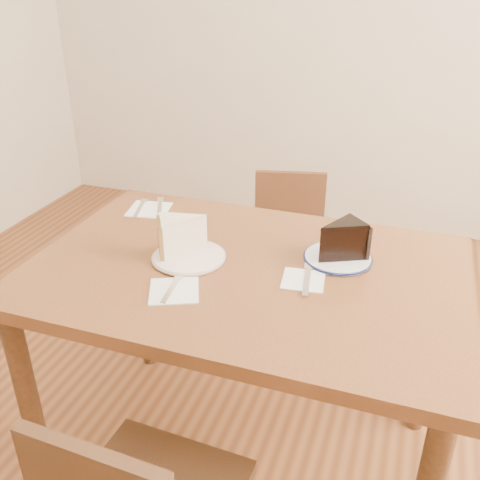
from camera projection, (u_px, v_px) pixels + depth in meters
name	position (u px, v px, depth m)	size (l,w,h in m)	color
ground	(245.00, 456.00, 1.83)	(4.00, 4.00, 0.00)	#542C16
table	(246.00, 297.00, 1.53)	(1.20, 0.80, 0.75)	#4D2915
chair_far	(287.00, 251.00, 2.30)	(0.43, 0.43, 0.72)	#391E11
plate_cream	(189.00, 257.00, 1.53)	(0.20, 0.20, 0.01)	silver
plate_navy	(338.00, 258.00, 1.52)	(0.19, 0.19, 0.01)	white
carrot_cake	(185.00, 236.00, 1.52)	(0.09, 0.13, 0.10)	beige
chocolate_cake	(339.00, 243.00, 1.49)	(0.09, 0.13, 0.10)	black
napkin_cream	(174.00, 291.00, 1.38)	(0.13, 0.13, 0.00)	white
napkin_navy	(303.00, 280.00, 1.42)	(0.11, 0.11, 0.00)	white
napkin_spare	(149.00, 209.00, 1.83)	(0.13, 0.13, 0.00)	white
fork_cream	(172.00, 288.00, 1.38)	(0.01, 0.14, 0.00)	silver
knife_navy	(307.00, 279.00, 1.42)	(0.02, 0.17, 0.00)	silver
fork_spare	(160.00, 205.00, 1.85)	(0.01, 0.14, 0.00)	silver
knife_spare	(140.00, 208.00, 1.83)	(0.01, 0.16, 0.00)	silver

